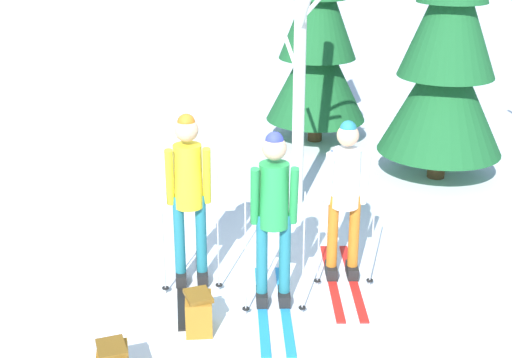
{
  "coord_description": "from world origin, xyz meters",
  "views": [
    {
      "loc": [
        -2.04,
        -6.01,
        3.62
      ],
      "look_at": [
        0.22,
        0.4,
        1.05
      ],
      "focal_mm": 49.88,
      "sensor_mm": 36.0,
      "label": 1
    }
  ],
  "objects": [
    {
      "name": "ground_plane",
      "position": [
        0.0,
        0.0,
        0.0
      ],
      "size": [
        400.0,
        400.0,
        0.0
      ],
      "primitive_type": "plane",
      "color": "white"
    },
    {
      "name": "pine_tree_near",
      "position": [
        3.63,
        2.22,
        1.92
      ],
      "size": [
        1.74,
        1.74,
        4.2
      ],
      "color": "#51381E",
      "rests_on": "ground"
    },
    {
      "name": "skier_in_green",
      "position": [
        0.14,
        -0.33,
        0.98
      ],
      "size": [
        0.79,
        1.66,
        1.77
      ],
      "color": "#1E84D1",
      "rests_on": "ground"
    },
    {
      "name": "pine_tree_mid",
      "position": [
        2.69,
        4.41,
        1.8
      ],
      "size": [
        1.63,
        1.63,
        3.93
      ],
      "color": "#51381E",
      "rests_on": "ground"
    },
    {
      "name": "skier_in_white",
      "position": [
        1.02,
        -0.04,
        0.97
      ],
      "size": [
        0.82,
        1.62,
        1.71
      ],
      "color": "red",
      "rests_on": "ground"
    },
    {
      "name": "birch_tree_tall",
      "position": [
        1.36,
        1.99,
        1.83
      ],
      "size": [
        0.58,
        1.0,
        3.57
      ],
      "color": "silver",
      "rests_on": "ground"
    },
    {
      "name": "skier_in_yellow",
      "position": [
        -0.5,
        0.36,
        1.04
      ],
      "size": [
        0.66,
        1.63,
        1.82
      ],
      "color": "black",
      "rests_on": "ground"
    },
    {
      "name": "backpack_on_snow_beside",
      "position": [
        -0.66,
        -0.52,
        0.19
      ],
      "size": [
        0.31,
        0.37,
        0.38
      ],
      "color": "#99661E",
      "rests_on": "ground"
    }
  ]
}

